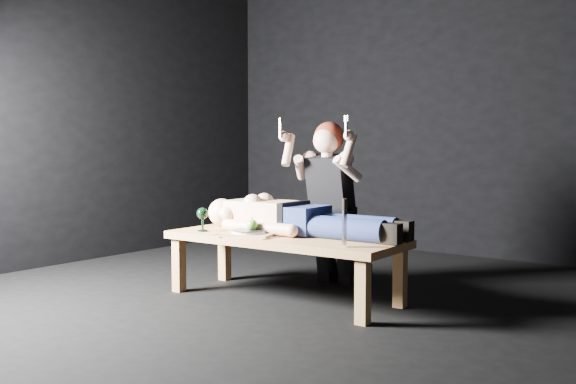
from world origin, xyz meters
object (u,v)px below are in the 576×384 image
object	(u,v)px
table	(284,267)
carving_knife	(344,223)
serving_tray	(249,234)
goblet	(202,220)
kneeling_woman	(335,201)
lying_man	(301,215)

from	to	relation	value
table	carving_knife	distance (m)	0.75
serving_tray	carving_knife	world-z (taller)	carving_knife
goblet	carving_knife	xyz separation A→B (m)	(1.21, -0.01, 0.06)
serving_tray	table	bearing A→B (deg)	43.32
kneeling_woman	goblet	xyz separation A→B (m)	(-0.61, -0.83, -0.11)
table	carving_knife	world-z (taller)	carving_knife
table	lying_man	world-z (taller)	lying_man
kneeling_woman	lying_man	bearing A→B (deg)	-88.06
goblet	lying_man	bearing A→B (deg)	26.41
lying_man	carving_knife	size ratio (longest dim) A/B	5.86
kneeling_woman	table	bearing A→B (deg)	-93.38
lying_man	goblet	size ratio (longest dim) A/B	9.99
carving_knife	serving_tray	bearing A→B (deg)	176.56
lying_man	table	bearing A→B (deg)	-112.32
kneeling_woman	goblet	world-z (taller)	kneeling_woman
lying_man	goblet	distance (m)	0.72
kneeling_woman	goblet	bearing A→B (deg)	-128.33
goblet	carving_knife	size ratio (longest dim) A/B	0.59
table	carving_knife	size ratio (longest dim) A/B	5.69
kneeling_woman	carving_knife	xyz separation A→B (m)	(0.60, -0.84, -0.05)
table	lying_man	bearing A→B (deg)	67.68
goblet	kneeling_woman	bearing A→B (deg)	53.67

